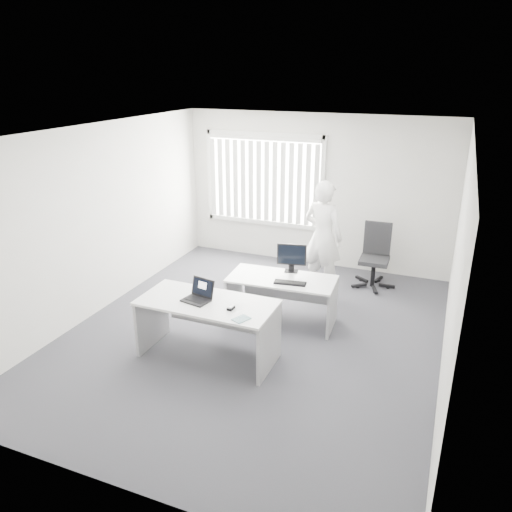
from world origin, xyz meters
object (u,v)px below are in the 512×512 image
at_px(person, 323,237).
at_px(desk_near, 207,317).
at_px(desk_far, 282,290).
at_px(monitor, 292,258).
at_px(laptop, 195,292).
at_px(office_chair, 374,267).

bearing_deg(person, desk_near, 87.43).
bearing_deg(desk_far, monitor, 76.84).
distance_m(desk_near, desk_far, 1.37).
height_order(person, laptop, person).
distance_m(office_chair, laptop, 3.63).
height_order(person, monitor, person).
xyz_separation_m(desk_far, monitor, (0.05, 0.28, 0.41)).
distance_m(desk_near, laptop, 0.38).
height_order(desk_far, monitor, monitor).
relative_size(desk_far, laptop, 4.71).
bearing_deg(desk_near, desk_far, 66.20).
bearing_deg(desk_far, laptop, -121.44).
bearing_deg(laptop, desk_far, 73.83).
xyz_separation_m(desk_near, monitor, (0.61, 1.54, 0.35)).
xyz_separation_m(office_chair, laptop, (-1.72, -3.15, 0.58)).
distance_m(desk_far, monitor, 0.50).
bearing_deg(office_chair, laptop, -120.50).
height_order(office_chair, person, person).
distance_m(desk_near, office_chair, 3.49).
bearing_deg(monitor, desk_near, -123.36).
bearing_deg(laptop, desk_near, 33.30).
height_order(laptop, monitor, monitor).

